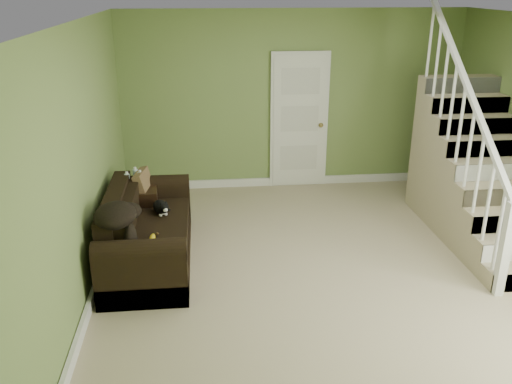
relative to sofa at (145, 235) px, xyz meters
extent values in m
cube|color=tan|center=(2.01, -0.47, -0.31)|extent=(5.00, 5.50, 0.01)
cube|color=white|center=(2.01, -0.47, 2.29)|extent=(5.00, 5.50, 0.01)
cube|color=#748F4D|center=(2.01, 2.28, 0.99)|extent=(5.00, 0.04, 2.60)
cube|color=#748F4D|center=(2.01, -3.22, 0.99)|extent=(5.00, 0.04, 2.60)
cube|color=#748F4D|center=(-0.49, -0.47, 0.99)|extent=(0.04, 5.50, 2.60)
cube|color=white|center=(2.01, 2.25, -0.25)|extent=(5.00, 0.04, 0.12)
cube|color=white|center=(-0.46, -0.47, -0.25)|extent=(0.04, 5.50, 0.12)
cube|color=white|center=(2.11, 2.25, 0.70)|extent=(0.86, 0.05, 2.02)
cube|color=white|center=(2.11, 2.23, 0.69)|extent=(0.78, 0.04, 1.96)
sphere|color=olive|center=(2.43, 2.18, 0.64)|extent=(0.07, 0.07, 0.07)
cylinder|color=white|center=(3.56, -0.93, 0.34)|extent=(0.04, 0.04, 0.90)
cylinder|color=white|center=(3.56, -0.66, 0.54)|extent=(0.04, 0.04, 0.90)
cube|color=tan|center=(4.01, -0.39, -0.01)|extent=(1.00, 0.27, 0.60)
cylinder|color=white|center=(3.56, -0.39, 0.74)|extent=(0.04, 0.04, 0.90)
cube|color=tan|center=(4.01, -0.12, 0.09)|extent=(1.00, 0.27, 0.80)
cylinder|color=white|center=(3.56, -0.12, 0.94)|extent=(0.04, 0.04, 0.90)
cube|color=tan|center=(4.01, 0.15, 0.19)|extent=(1.00, 0.27, 1.00)
cylinder|color=white|center=(3.56, 0.15, 1.14)|extent=(0.04, 0.04, 0.90)
cube|color=tan|center=(4.01, 0.42, 0.29)|extent=(1.00, 0.27, 1.20)
cylinder|color=white|center=(3.56, 0.42, 1.34)|extent=(0.04, 0.04, 0.90)
cube|color=tan|center=(4.01, 0.69, 0.39)|extent=(1.00, 0.27, 1.40)
cylinder|color=white|center=(3.56, 0.69, 1.54)|extent=(0.04, 0.04, 0.90)
cube|color=tan|center=(4.01, 0.96, 0.49)|extent=(1.00, 0.27, 1.60)
cylinder|color=white|center=(3.56, 0.96, 1.74)|extent=(0.04, 0.04, 0.90)
cube|color=tan|center=(4.01, 1.23, 0.59)|extent=(1.00, 0.27, 1.80)
cylinder|color=white|center=(3.56, 1.23, 1.94)|extent=(0.04, 0.04, 0.90)
cube|color=white|center=(3.56, -1.09, 0.19)|extent=(0.09, 0.09, 1.00)
cube|color=white|center=(3.56, 0.15, 1.59)|extent=(0.06, 2.46, 1.84)
cube|color=black|center=(0.04, 0.00, -0.19)|extent=(0.88, 2.04, 0.23)
cube|color=black|center=(0.14, 0.00, 0.03)|extent=(0.67, 1.54, 0.20)
cube|color=black|center=(0.04, -0.90, -0.02)|extent=(0.88, 0.23, 0.57)
cube|color=black|center=(0.04, 0.90, -0.02)|extent=(0.88, 0.23, 0.57)
cylinder|color=black|center=(0.04, -0.90, 0.27)|extent=(0.88, 0.23, 0.23)
cylinder|color=black|center=(0.04, 0.90, 0.27)|extent=(0.88, 0.23, 0.23)
cube|color=black|center=(-0.30, 0.00, 0.21)|extent=(0.19, 1.58, 0.58)
cube|color=black|center=(-0.16, 0.00, 0.28)|extent=(0.13, 1.52, 0.32)
cube|color=black|center=(-0.16, 0.72, 0.00)|extent=(0.54, 0.54, 0.61)
cylinder|color=white|center=(-0.24, 0.66, 0.40)|extent=(0.06, 0.06, 0.20)
cylinder|color=blue|center=(-0.24, 0.66, 0.40)|extent=(0.07, 0.07, 0.05)
cylinder|color=white|center=(-0.24, 0.66, 0.51)|extent=(0.03, 0.03, 0.03)
cylinder|color=white|center=(-0.09, 0.70, 0.40)|extent=(0.06, 0.06, 0.20)
cylinder|color=blue|center=(-0.09, 0.70, 0.40)|extent=(0.07, 0.07, 0.05)
cylinder|color=white|center=(-0.09, 0.70, 0.51)|extent=(0.03, 0.03, 0.03)
cylinder|color=white|center=(-0.16, 0.82, 0.40)|extent=(0.06, 0.06, 0.20)
cylinder|color=blue|center=(-0.16, 0.82, 0.40)|extent=(0.07, 0.07, 0.05)
cylinder|color=white|center=(-0.16, 0.82, 0.51)|extent=(0.03, 0.03, 0.03)
ellipsoid|color=black|center=(0.16, 0.31, 0.20)|extent=(0.25, 0.32, 0.15)
ellipsoid|color=white|center=(0.16, 0.25, 0.18)|extent=(0.12, 0.14, 0.08)
sphere|color=black|center=(0.16, 0.17, 0.26)|extent=(0.13, 0.13, 0.10)
ellipsoid|color=white|center=(0.16, 0.12, 0.24)|extent=(0.06, 0.06, 0.05)
cone|color=black|center=(0.13, 0.18, 0.31)|extent=(0.05, 0.05, 0.05)
cone|color=black|center=(0.19, 0.18, 0.31)|extent=(0.05, 0.05, 0.05)
cylinder|color=black|center=(0.24, 0.42, 0.15)|extent=(0.15, 0.19, 0.03)
ellipsoid|color=yellow|center=(0.12, -0.42, 0.16)|extent=(0.07, 0.22, 0.06)
cube|color=#543721|center=(-0.05, 0.72, 0.30)|extent=(0.25, 0.43, 0.42)
ellipsoid|color=black|center=(-0.19, -0.62, 0.53)|extent=(0.50, 0.60, 0.22)
camera|label=1|loc=(0.67, -5.52, 2.63)|focal=38.00mm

